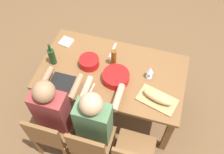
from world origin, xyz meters
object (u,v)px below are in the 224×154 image
diner_far_right (54,109)px  wine_bottle (52,56)px  chair_far_center (91,145)px  wine_glass (150,70)px  dining_table (112,76)px  diner_far_center (95,120)px  cutting_board (157,100)px  bread_loaf (158,97)px  serving_bowl_greens (116,77)px  serving_bowl_salad (89,62)px  beer_bottle (114,58)px  napkin_stack (66,42)px  chair_far_right (51,133)px

diner_far_right → wine_bottle: size_ratio=4.14×
chair_far_center → wine_glass: wine_glass is taller
dining_table → wine_bottle: wine_bottle is taller
dining_table → diner_far_center: diner_far_center is taller
wine_bottle → cutting_board: bearing=172.4°
bread_loaf → cutting_board: bearing=-90.0°
serving_bowl_greens → bread_loaf: (-0.48, 0.13, 0.01)m
serving_bowl_greens → serving_bowl_salad: (0.34, -0.11, 0.00)m
dining_table → bread_loaf: bearing=157.5°
serving_bowl_salad → wine_bottle: bearing=11.2°
chair_far_center → bread_loaf: 0.84m
cutting_board → diner_far_right: bearing=20.3°
serving_bowl_greens → bread_loaf: size_ratio=0.91×
diner_far_right → serving_bowl_salad: 0.65m
dining_table → serving_bowl_greens: (-0.07, 0.10, 0.14)m
serving_bowl_salad → beer_bottle: (-0.26, -0.09, 0.05)m
cutting_board → diner_far_center: bearing=33.9°
diner_far_right → serving_bowl_greens: bearing=-135.9°
wine_bottle → beer_bottle: wine_bottle is taller
diner_far_center → napkin_stack: 1.08m
diner_far_center → wine_glass: (-0.41, -0.64, 0.16)m
diner_far_right → chair_far_right: bearing=90.0°
napkin_stack → dining_table: bearing=158.3°
bread_loaf → beer_bottle: size_ratio=1.45×
beer_bottle → dining_table: bearing=96.1°
dining_table → serving_bowl_salad: serving_bowl_salad is taller
diner_far_center → serving_bowl_salad: 0.68m
diner_far_center → bread_loaf: (-0.55, -0.37, 0.11)m
chair_far_center → wine_glass: size_ratio=5.12×
wine_bottle → bread_loaf: bearing=172.4°
diner_far_right → napkin_stack: diner_far_right is taller
diner_far_right → wine_bottle: bearing=-66.6°
diner_far_center → napkin_stack: diner_far_center is taller
diner_far_right → beer_bottle: size_ratio=5.45×
serving_bowl_greens → bread_loaf: bread_loaf is taller
diner_far_right → serving_bowl_salad: bearing=-105.9°
wine_glass → bread_loaf: bearing=117.4°
chair_far_right → wine_bottle: size_ratio=2.93×
cutting_board → beer_bottle: beer_bottle is taller
bread_loaf → napkin_stack: 1.30m
chair_far_center → napkin_stack: bearing=-57.9°
serving_bowl_greens → wine_bottle: 0.75m
serving_bowl_greens → cutting_board: 0.50m
chair_far_center → serving_bowl_greens: chair_far_center is taller
cutting_board → wine_bottle: size_ratio=1.38×
chair_far_center → diner_far_center: bearing=-90.0°
chair_far_center → diner_far_center: (-0.00, -0.18, 0.21)m
diner_far_right → diner_far_center: same height
chair_far_right → chair_far_center: (-0.45, 0.00, 0.00)m
diner_far_center → serving_bowl_greens: bearing=-98.1°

